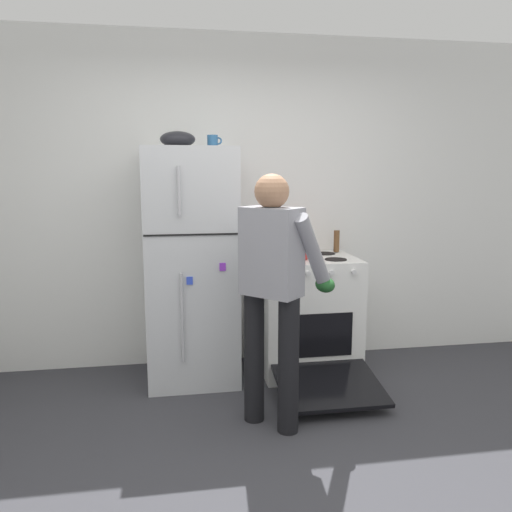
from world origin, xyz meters
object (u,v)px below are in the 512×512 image
red_pot (290,249)px  mixing_bowl (178,139)px  refrigerator (191,266)px  person_cook (274,280)px  coffee_mug (213,141)px  pepper_mill (337,241)px  stove_range (308,316)px

red_pot → mixing_bowl: size_ratio=1.47×
refrigerator → person_cook: refrigerator is taller
red_pot → coffee_mug: (-0.58, 0.10, 0.82)m
refrigerator → coffee_mug: size_ratio=15.94×
person_cook → red_pot: 0.85m
mixing_bowl → refrigerator: bearing=-0.2°
coffee_mug → mixing_bowl: size_ratio=0.43×
pepper_mill → person_cook: bearing=-125.5°
red_pot → coffee_mug: bearing=170.2°
person_cook → red_pot: (0.29, 0.80, 0.06)m
red_pot → mixing_bowl: bearing=176.6°
person_cook → refrigerator: bearing=119.2°
stove_range → coffee_mug: 1.56m
pepper_mill → mixing_bowl: 1.55m
stove_range → mixing_bowl: size_ratio=4.78×
coffee_mug → pepper_mill: bearing=8.2°
red_pot → refrigerator: bearing=176.3°
refrigerator → person_cook: (0.48, -0.85, 0.06)m
person_cook → mixing_bowl: 1.35m
red_pot → coffee_mug: 1.01m
person_cook → red_pot: size_ratio=4.22×
stove_range → mixing_bowl: 1.71m
stove_range → person_cook: 1.07m
stove_range → person_cook: (-0.45, -0.83, 0.49)m
person_cook → mixing_bowl: size_ratio=6.20×
pepper_mill → mixing_bowl: size_ratio=0.70×
person_cook → pepper_mill: size_ratio=8.89×
red_pot → pepper_mill: bearing=28.5°
red_pot → mixing_bowl: 1.19m
stove_range → person_cook: size_ratio=0.77×
refrigerator → pepper_mill: size_ratio=9.93×
refrigerator → red_pot: (0.76, -0.05, 0.12)m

